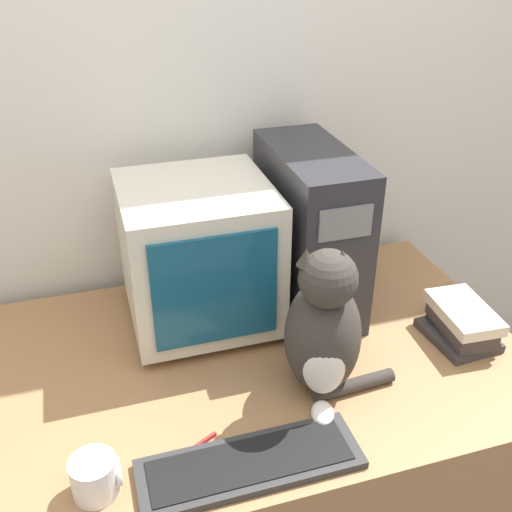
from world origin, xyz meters
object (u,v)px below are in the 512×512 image
object	(u,v)px
keyboard	(250,464)
book_stack	(461,324)
pen	(189,451)
mug	(96,476)
crt_monitor	(198,255)
computer_tower	(309,230)
cat	(324,331)

from	to	relation	value
keyboard	book_stack	distance (m)	0.71
pen	mug	world-z (taller)	mug
crt_monitor	book_stack	size ratio (longest dim) A/B	1.85
crt_monitor	computer_tower	world-z (taller)	computer_tower
keyboard	pen	size ratio (longest dim) A/B	3.44
crt_monitor	mug	distance (m)	0.63
book_stack	pen	bearing A→B (deg)	-167.42
crt_monitor	cat	xyz separation A→B (m)	(0.21, -0.36, -0.04)
book_stack	crt_monitor	bearing A→B (deg)	155.17
keyboard	crt_monitor	bearing A→B (deg)	87.94
computer_tower	book_stack	xyz separation A→B (m)	(0.32, -0.30, -0.18)
computer_tower	book_stack	world-z (taller)	computer_tower
pen	cat	bearing A→B (deg)	17.12
cat	mug	distance (m)	0.57
crt_monitor	pen	xyz separation A→B (m)	(-0.13, -0.47, -0.20)
cat	keyboard	bearing A→B (deg)	-122.76
computer_tower	keyboard	size ratio (longest dim) A/B	0.99
computer_tower	cat	bearing A→B (deg)	-106.15
keyboard	cat	bearing A→B (deg)	38.12
cat	pen	xyz separation A→B (m)	(-0.35, -0.11, -0.17)
crt_monitor	cat	distance (m)	0.42
pen	mug	xyz separation A→B (m)	(-0.19, -0.04, 0.04)
keyboard	cat	size ratio (longest dim) A/B	1.18
pen	computer_tower	bearing A→B (deg)	46.49
crt_monitor	pen	size ratio (longest dim) A/B	2.95
computer_tower	keyboard	xyz separation A→B (m)	(-0.34, -0.55, -0.22)
crt_monitor	pen	distance (m)	0.53
computer_tower	mug	distance (m)	0.85
crt_monitor	book_stack	xyz separation A→B (m)	(0.64, -0.30, -0.16)
keyboard	cat	distance (m)	0.33
book_stack	pen	world-z (taller)	book_stack
keyboard	book_stack	world-z (taller)	book_stack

